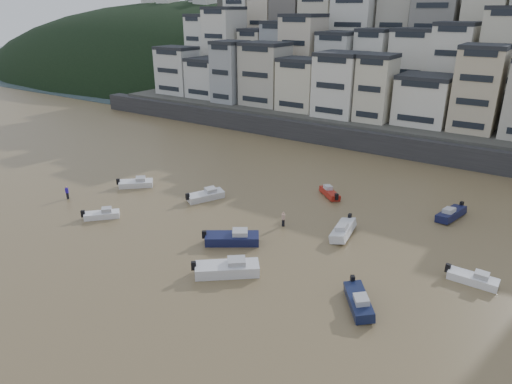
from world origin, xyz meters
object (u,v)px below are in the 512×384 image
Objects in this scene: boat_a at (227,266)px; boat_f at (206,194)px; boat_j at (102,213)px; boat_e at (343,229)px; person_blue at (67,192)px; person_pink at (283,219)px; boat_c at (232,237)px; boat_h at (330,192)px; boat_b at (359,299)px; boat_i at (451,212)px; boat_k at (136,182)px; boat_d at (473,277)px.

boat_f is at bearing 96.67° from boat_a.
boat_e is at bearing -21.94° from boat_j.
boat_f is 12.86m from boat_j.
person_pink is at bearing 17.75° from person_blue.
boat_c is 1.38× the size of boat_h.
boat_b reaches higher than boat_f.
boat_j is 2.50× the size of person_pink.
boat_i reaches higher than boat_f.
boat_h is at bearing 51.69° from boat_a.
boat_h is at bearing -69.56° from boat_i.
boat_a is at bearing -85.39° from person_pink.
person_blue is at bearing 76.16° from boat_h.
person_pink is (18.70, 10.07, 0.28)m from boat_j.
boat_j is 10.15m from boat_k.
boat_f is at bearing 12.77° from boat_j.
boat_e is at bearing 13.93° from person_pink.
boat_c reaches higher than boat_e.
boat_a is 3.69× the size of person_pink.
person_pink is (12.18, -1.02, 0.15)m from boat_f.
boat_j is at bearing -42.66° from boat_i.
boat_e is 14.13m from boat_i.
boat_a reaches higher than person_pink.
boat_a reaches higher than boat_d.
boat_a is 1.30× the size of boat_k.
boat_e reaches higher than boat_f.
boat_e is 1.06× the size of boat_f.
boat_j is at bearing 136.07° from boat_a.
boat_i is (2.38, 22.27, 0.01)m from boat_b.
boat_k is (-4.32, 9.19, 0.08)m from boat_j.
boat_j is at bearing -107.02° from boat_k.
boat_c is at bearing -135.93° from boat_b.
boat_h is at bearing 87.26° from person_pink.
boat_i is 47.54m from person_blue.
boat_k is (-43.00, -0.39, 0.04)m from boat_d.
boat_c is 23.07m from boat_d.
boat_b is 3.05× the size of person_pink.
boat_k is at bearing 67.48° from boat_h.
boat_h is 2.54× the size of person_pink.
boat_b is 1.15× the size of boat_d.
boat_k is 2.84× the size of person_pink.
boat_f is at bearing 108.43° from boat_c.
boat_f is 17.87m from person_blue.
boat_j is at bearing -73.79° from boat_e.
boat_d is 19.98m from person_pink.
boat_h is (12.71, 9.94, -0.12)m from boat_f.
boat_e is 1.04× the size of boat_i.
boat_d is at bearing -9.00° from boat_a.
boat_j is (-6.52, -11.09, -0.12)m from boat_f.
boat_e is at bearing 174.52° from boat_b.
boat_i is at bearing 138.89° from boat_b.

